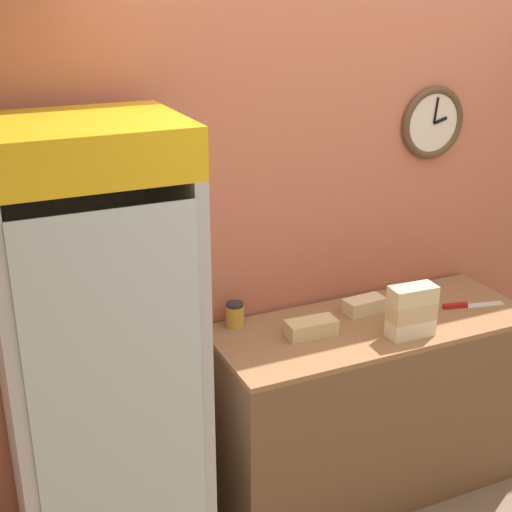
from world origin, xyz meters
The scene contains 10 objects.
wall_back centered at (0.00, 1.19, 1.35)m, with size 5.20×0.09×2.70m.
prep_counter centered at (0.00, 0.85, 0.45)m, with size 1.52×0.59×0.90m.
beverage_cooler centered at (-1.29, 0.86, 1.06)m, with size 0.70×0.67×1.95m.
sandwich_stack_bottom centered at (0.07, 0.67, 0.94)m, with size 0.21×0.10×0.08m.
sandwich_stack_middle centered at (0.07, 0.67, 1.02)m, with size 0.21×0.10×0.08m.
sandwich_stack_top centered at (0.07, 0.67, 1.10)m, with size 0.21×0.11×0.08m.
sandwich_flat_left centered at (0.01, 0.96, 0.94)m, with size 0.20×0.11×0.07m.
sandwich_flat_right centered at (-0.33, 0.85, 0.94)m, with size 0.23×0.12×0.07m.
chefs_knife centered at (0.49, 0.81, 0.91)m, with size 0.31×0.10×0.02m.
condiment_jar centered at (-0.61, 1.08, 0.96)m, with size 0.09×0.09×0.12m.
Camera 1 is at (-1.73, -1.64, 2.38)m, focal length 50.00 mm.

